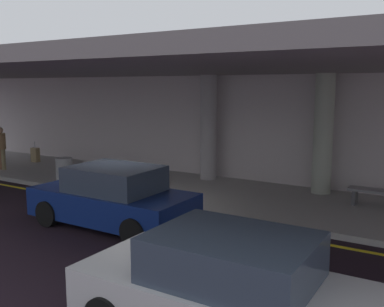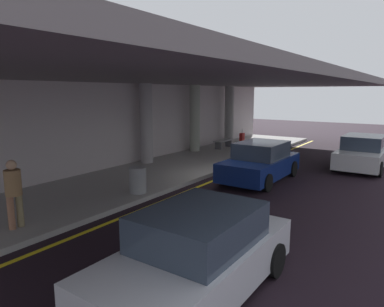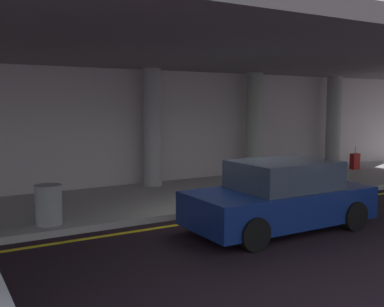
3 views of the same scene
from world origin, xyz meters
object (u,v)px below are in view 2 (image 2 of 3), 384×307
(support_column_center, at_px, (229,115))
(car_silver_no2, at_px, (197,255))
(car_silver, at_px, (363,153))
(traveler_with_luggage, at_px, (14,189))
(trash_bin_steel, at_px, (138,180))
(bench_metal, at_px, (224,142))
(suitcase_upright_primary, at_px, (242,138))
(support_column_far_left, at_px, (146,124))
(support_column_left_mid, at_px, (195,118))
(car_navy, at_px, (260,162))

(support_column_center, bearing_deg, car_silver_no2, -153.25)
(car_silver, height_order, car_silver_no2, same)
(traveler_with_luggage, relative_size, trash_bin_steel, 1.98)
(car_silver, xyz_separation_m, bench_metal, (0.75, 7.58, -0.21))
(suitcase_upright_primary, height_order, trash_bin_steel, suitcase_upright_primary)
(trash_bin_steel, bearing_deg, car_silver_no2, -127.15)
(support_column_far_left, relative_size, suitcase_upright_primary, 4.06)
(car_silver, bearing_deg, support_column_center, 69.75)
(car_silver, bearing_deg, bench_metal, 83.39)
(car_silver, bearing_deg, support_column_left_mid, 96.10)
(support_column_far_left, height_order, car_navy, support_column_far_left)
(suitcase_upright_primary, bearing_deg, support_column_left_mid, 164.82)
(support_column_left_mid, relative_size, trash_bin_steel, 4.29)
(support_column_far_left, bearing_deg, trash_bin_steel, -141.68)
(support_column_center, xyz_separation_m, car_navy, (-7.57, -5.50, -1.26))
(car_silver_no2, relative_size, car_navy, 1.00)
(car_silver, bearing_deg, trash_bin_steel, 148.24)
(car_navy, bearing_deg, trash_bin_steel, 151.26)
(suitcase_upright_primary, bearing_deg, bench_metal, 176.82)
(support_column_far_left, relative_size, car_silver_no2, 0.89)
(support_column_left_mid, height_order, car_silver_no2, support_column_left_mid)
(support_column_center, relative_size, trash_bin_steel, 4.29)
(support_column_far_left, xyz_separation_m, car_silver, (5.04, -8.44, -1.26))
(support_column_far_left, xyz_separation_m, car_navy, (0.43, -5.50, -1.26))
(support_column_far_left, height_order, support_column_center, same)
(traveler_with_luggage, bearing_deg, car_navy, 126.76)
(support_column_left_mid, bearing_deg, car_silver, -82.97)
(car_silver, relative_size, traveler_with_luggage, 2.44)
(support_column_far_left, bearing_deg, support_column_center, 0.00)
(traveler_with_luggage, relative_size, bench_metal, 1.05)
(support_column_far_left, xyz_separation_m, support_column_center, (8.00, 0.00, 0.00))
(support_column_left_mid, relative_size, traveler_with_luggage, 2.17)
(support_column_left_mid, distance_m, support_column_center, 4.00)
(support_column_far_left, bearing_deg, support_column_left_mid, 0.00)
(support_column_left_mid, distance_m, car_silver, 8.60)
(support_column_left_mid, xyz_separation_m, support_column_center, (4.00, 0.00, 0.00))
(car_silver_no2, distance_m, bench_metal, 14.99)
(support_column_center, xyz_separation_m, suitcase_upright_primary, (0.47, -0.73, -1.51))
(support_column_center, relative_size, traveler_with_luggage, 2.17)
(bench_metal, bearing_deg, traveler_with_luggage, -172.09)
(support_column_left_mid, distance_m, bench_metal, 2.48)
(support_column_left_mid, height_order, bench_metal, support_column_left_mid)
(support_column_far_left, height_order, car_silver_no2, support_column_far_left)
(traveler_with_luggage, bearing_deg, bench_metal, 153.13)
(suitcase_upright_primary, relative_size, trash_bin_steel, 1.06)
(car_silver, bearing_deg, car_navy, 146.56)
(car_silver, bearing_deg, traveler_with_luggage, 155.19)
(support_column_far_left, distance_m, car_silver_no2, 10.89)
(support_column_left_mid, height_order, car_navy, support_column_left_mid)
(car_navy, bearing_deg, bench_metal, 41.10)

